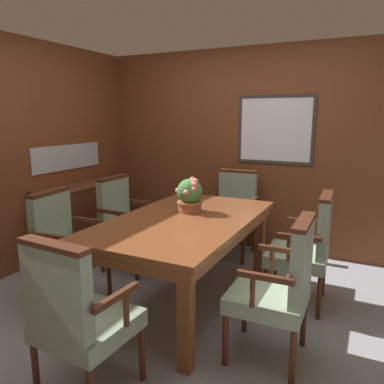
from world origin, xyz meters
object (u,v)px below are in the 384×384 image
chair_left_far (124,219)px  potted_plant (190,195)px  chair_right_near (280,284)px  dining_table (184,228)px  chair_right_far (307,245)px  sideboard_cabinet (85,218)px  chair_head_near (77,313)px  chair_head_far (234,209)px  chair_left_near (64,243)px

chair_left_far → potted_plant: 0.99m
chair_right_near → chair_left_far: 2.06m
dining_table → chair_right_far: bearing=23.6°
chair_left_far → sideboard_cabinet: 0.77m
dining_table → chair_head_near: (-0.00, -1.32, -0.14)m
chair_head_far → chair_right_far: size_ratio=1.00×
chair_left_far → potted_plant: bearing=-102.1°
chair_head_far → potted_plant: potted_plant is taller
chair_right_near → chair_head_near: size_ratio=1.00×
dining_table → potted_plant: 0.33m
chair_head_near → chair_right_far: (0.98, 1.74, 0.00)m
chair_left_near → chair_right_far: bearing=-71.1°
chair_right_far → chair_right_near: bearing=-5.0°
chair_head_far → chair_head_near: same height
chair_left_near → chair_head_near: bearing=-137.7°
dining_table → chair_right_near: 1.05m
chair_left_near → potted_plant: potted_plant is taller
chair_head_near → sideboard_cabinet: bearing=-45.7°
chair_left_far → chair_head_near: bearing=-151.4°
chair_left_far → chair_left_near: size_ratio=1.00×
chair_head_near → chair_head_far: bearing=-86.1°
chair_right_near → chair_left_near: same height
chair_head_near → dining_table: bearing=-86.8°
potted_plant → chair_left_near: bearing=-143.8°
dining_table → chair_left_near: (-0.96, -0.45, -0.14)m
chair_right_far → potted_plant: bearing=-81.1°
dining_table → sideboard_cabinet: (-1.67, 0.60, -0.26)m
chair_left_far → chair_right_far: same height
chair_left_far → dining_table: bearing=-113.0°
chair_right_near → chair_head_near: 1.29m
chair_right_near → chair_head_far: same height
chair_right_far → potted_plant: (-1.03, -0.22, 0.39)m
chair_right_far → sideboard_cabinet: chair_right_far is taller
potted_plant → chair_head_near: bearing=-88.1°
chair_left_far → chair_left_near: 0.85m
dining_table → chair_right_far: size_ratio=1.87×
chair_right_near → chair_left_far: bearing=-115.4°
chair_head_far → potted_plant: size_ratio=3.11×
chair_head_far → chair_left_far: 1.31m
chair_left_near → potted_plant: 1.19m
dining_table → sideboard_cabinet: sideboard_cabinet is taller
dining_table → sideboard_cabinet: 1.79m
dining_table → chair_right_far: (0.97, 0.43, -0.14)m
dining_table → chair_head_far: 1.35m
dining_table → chair_head_near: 1.33m
dining_table → chair_right_far: 1.07m
dining_table → chair_left_far: bearing=157.0°
chair_right_near → sideboard_cabinet: size_ratio=0.79×
potted_plant → sideboard_cabinet: 1.74m
chair_left_near → chair_left_far: bearing=-6.8°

